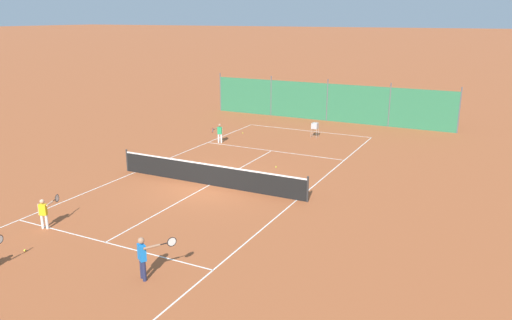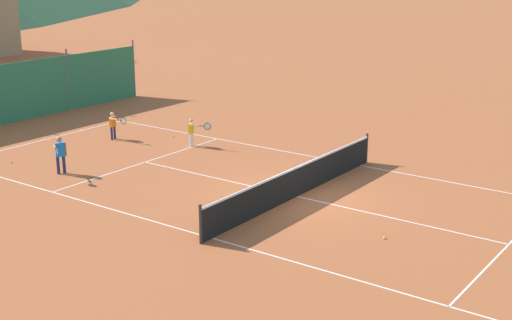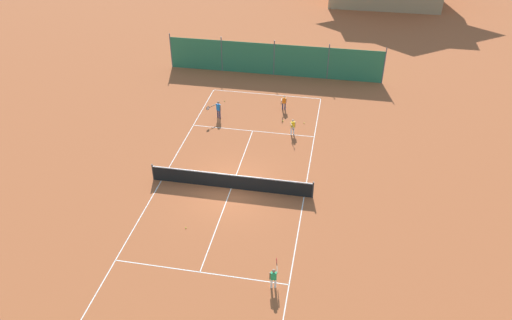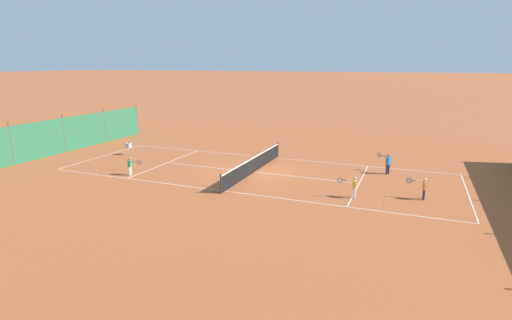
# 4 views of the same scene
# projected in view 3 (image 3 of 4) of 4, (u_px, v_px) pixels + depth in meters

# --- Properties ---
(ground_plane) EXTENTS (600.00, 600.00, 0.00)m
(ground_plane) POSITION_uv_depth(u_px,v_px,m) (231.00, 188.00, 27.94)
(ground_plane) COLOR #A8542D
(court_line_markings) EXTENTS (8.25, 23.85, 0.01)m
(court_line_markings) POSITION_uv_depth(u_px,v_px,m) (231.00, 188.00, 27.94)
(court_line_markings) COLOR white
(court_line_markings) RESTS_ON ground
(tennis_net) EXTENTS (9.18, 0.08, 1.06)m
(tennis_net) POSITION_uv_depth(u_px,v_px,m) (231.00, 181.00, 27.66)
(tennis_net) COLOR #2D2D2D
(tennis_net) RESTS_ON ground
(windscreen_fence_far) EXTENTS (17.28, 0.08, 2.90)m
(windscreen_fence_far) POSITION_uv_depth(u_px,v_px,m) (274.00, 60.00, 39.83)
(windscreen_fence_far) COLOR #2D754C
(windscreen_fence_far) RESTS_ON ground
(player_near_baseline) EXTENTS (0.35, 0.97, 1.08)m
(player_near_baseline) POSITION_uv_depth(u_px,v_px,m) (293.00, 126.00, 32.43)
(player_near_baseline) COLOR white
(player_near_baseline) RESTS_ON ground
(player_far_service) EXTENTS (0.38, 0.96, 1.11)m
(player_far_service) POSITION_uv_depth(u_px,v_px,m) (284.00, 102.00, 35.21)
(player_far_service) COLOR #23284C
(player_far_service) RESTS_ON ground
(player_far_baseline) EXTENTS (0.86, 0.88, 1.28)m
(player_far_baseline) POSITION_uv_depth(u_px,v_px,m) (218.00, 108.00, 34.19)
(player_far_baseline) COLOR #23284C
(player_far_baseline) RESTS_ON ground
(player_near_service) EXTENTS (0.38, 0.99, 1.12)m
(player_near_service) POSITION_uv_depth(u_px,v_px,m) (274.00, 276.00, 21.67)
(player_near_service) COLOR white
(player_near_service) RESTS_ON ground
(tennis_ball_by_net_right) EXTENTS (0.07, 0.07, 0.07)m
(tennis_ball_by_net_right) POSITION_uv_depth(u_px,v_px,m) (224.00, 101.00, 36.65)
(tennis_ball_by_net_right) COLOR #CCE033
(tennis_ball_by_net_right) RESTS_ON ground
(tennis_ball_alley_left) EXTENTS (0.07, 0.07, 0.07)m
(tennis_ball_alley_left) POSITION_uv_depth(u_px,v_px,m) (304.00, 123.00, 33.96)
(tennis_ball_alley_left) COLOR #CCE033
(tennis_ball_alley_left) RESTS_ON ground
(tennis_ball_far_corner) EXTENTS (0.07, 0.07, 0.07)m
(tennis_ball_far_corner) POSITION_uv_depth(u_px,v_px,m) (283.00, 121.00, 34.19)
(tennis_ball_far_corner) COLOR #CCE033
(tennis_ball_far_corner) RESTS_ON ground
(tennis_ball_by_net_left) EXTENTS (0.07, 0.07, 0.07)m
(tennis_ball_by_net_left) POSITION_uv_depth(u_px,v_px,m) (186.00, 228.00, 25.17)
(tennis_ball_by_net_left) COLOR #CCE033
(tennis_ball_by_net_left) RESTS_ON ground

